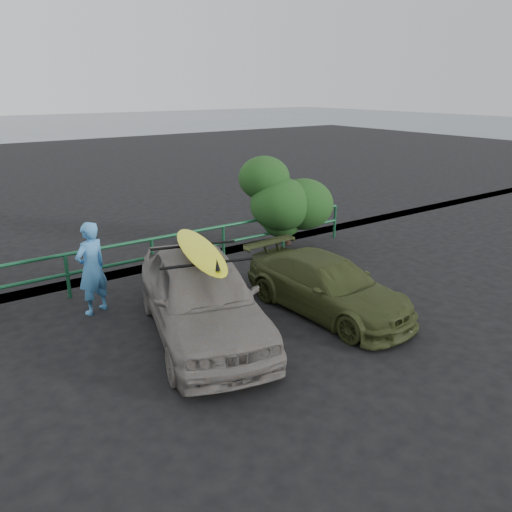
{
  "coord_description": "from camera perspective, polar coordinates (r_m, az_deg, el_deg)",
  "views": [
    {
      "loc": [
        -3.5,
        -5.68,
        4.44
      ],
      "look_at": [
        2.01,
        2.12,
        1.18
      ],
      "focal_mm": 35.0,
      "sensor_mm": 36.0,
      "label": 1
    }
  ],
  "objects": [
    {
      "name": "ground",
      "position": [
        8.01,
        -3.1,
        -14.83
      ],
      "size": [
        80.0,
        80.0,
        0.0
      ],
      "primitive_type": "plane",
      "color": "black"
    },
    {
      "name": "guardrail",
      "position": [
        11.9,
        -16.13,
        -1.15
      ],
      "size": [
        14.0,
        0.08,
        1.04
      ],
      "primitive_type": null,
      "color": "#154C2D",
      "rests_on": "ground"
    },
    {
      "name": "shrub_right",
      "position": [
        14.4,
        1.96,
        5.92
      ],
      "size": [
        3.2,
        2.4,
        2.44
      ],
      "primitive_type": null,
      "color": "#1F481A",
      "rests_on": "ground"
    },
    {
      "name": "sedan",
      "position": [
        9.24,
        -6.24,
        -4.54
      ],
      "size": [
        3.05,
        4.95,
        1.57
      ],
      "primitive_type": "imported",
      "rotation": [
        0.0,
        0.0,
        -0.28
      ],
      "color": "slate",
      "rests_on": "ground"
    },
    {
      "name": "olive_vehicle",
      "position": [
        10.33,
        8.12,
        -3.35
      ],
      "size": [
        1.84,
        4.02,
        1.14
      ],
      "primitive_type": "imported",
      "rotation": [
        0.0,
        0.0,
        0.06
      ],
      "color": "#353E1B",
      "rests_on": "ground"
    },
    {
      "name": "man",
      "position": [
        10.57,
        -18.28,
        -1.34
      ],
      "size": [
        0.82,
        0.69,
        1.92
      ],
      "primitive_type": "imported",
      "rotation": [
        0.0,
        0.0,
        3.52
      ],
      "color": "#4691D3",
      "rests_on": "ground"
    },
    {
      "name": "roof_rack",
      "position": [
        8.95,
        -6.42,
        0.24
      ],
      "size": [
        1.86,
        1.53,
        0.05
      ],
      "primitive_type": null,
      "rotation": [
        0.0,
        0.0,
        -0.28
      ],
      "color": "black",
      "rests_on": "sedan"
    },
    {
      "name": "surfboard",
      "position": [
        8.93,
        -6.44,
        0.67
      ],
      "size": [
        1.38,
        2.98,
        0.09
      ],
      "primitive_type": "ellipsoid",
      "rotation": [
        0.0,
        0.0,
        -0.28
      ],
      "color": "yellow",
      "rests_on": "roof_rack"
    }
  ]
}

